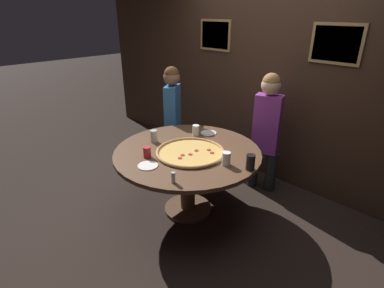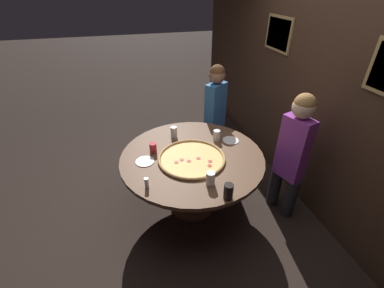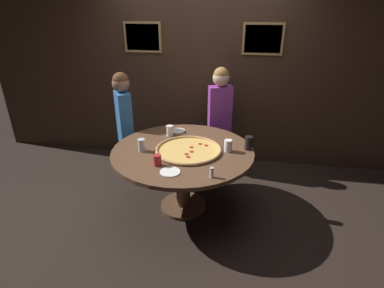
{
  "view_description": "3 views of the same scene",
  "coord_description": "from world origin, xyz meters",
  "px_view_note": "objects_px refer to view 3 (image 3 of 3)",
  "views": [
    {
      "loc": [
        1.99,
        -1.94,
        2.06
      ],
      "look_at": [
        0.1,
        -0.03,
        0.85
      ],
      "focal_mm": 28.0,
      "sensor_mm": 36.0,
      "label": 1
    },
    {
      "loc": [
        2.13,
        -0.6,
        2.3
      ],
      "look_at": [
        0.05,
        -0.02,
        0.91
      ],
      "focal_mm": 24.0,
      "sensor_mm": 36.0,
      "label": 2
    },
    {
      "loc": [
        0.57,
        -2.81,
        2.11
      ],
      "look_at": [
        0.09,
        0.04,
        0.79
      ],
      "focal_mm": 28.0,
      "sensor_mm": 36.0,
      "label": 3
    }
  ],
  "objects_px": {
    "white_plate_near_front": "(170,172)",
    "condiment_shaker": "(212,172)",
    "drink_cup_centre_back": "(170,131)",
    "diner_far_right": "(220,114)",
    "diner_side_right": "(125,121)",
    "drink_cup_near_right": "(157,160)",
    "drink_cup_front_edge": "(249,143)",
    "white_plate_beside_cup": "(178,131)",
    "giant_pizza": "(188,150)",
    "drink_cup_far_right": "(228,146)",
    "drink_cup_beside_pizza": "(142,145)",
    "dining_table": "(183,161)"
  },
  "relations": [
    {
      "from": "white_plate_near_front",
      "to": "condiment_shaker",
      "type": "distance_m",
      "value": 0.39
    },
    {
      "from": "drink_cup_centre_back",
      "to": "diner_far_right",
      "type": "height_order",
      "value": "diner_far_right"
    },
    {
      "from": "diner_side_right",
      "to": "drink_cup_near_right",
      "type": "bearing_deg",
      "value": -177.31
    },
    {
      "from": "drink_cup_front_edge",
      "to": "diner_far_right",
      "type": "distance_m",
      "value": 0.94
    },
    {
      "from": "white_plate_beside_cup",
      "to": "drink_cup_near_right",
      "type": "bearing_deg",
      "value": -90.35
    },
    {
      "from": "giant_pizza",
      "to": "drink_cup_centre_back",
      "type": "height_order",
      "value": "drink_cup_centre_back"
    },
    {
      "from": "drink_cup_far_right",
      "to": "diner_far_right",
      "type": "relative_size",
      "value": 0.09
    },
    {
      "from": "drink_cup_centre_back",
      "to": "drink_cup_beside_pizza",
      "type": "xyz_separation_m",
      "value": [
        -0.19,
        -0.46,
        0.01
      ]
    },
    {
      "from": "white_plate_near_front",
      "to": "diner_side_right",
      "type": "distance_m",
      "value": 1.36
    },
    {
      "from": "drink_cup_centre_back",
      "to": "drink_cup_near_right",
      "type": "relative_size",
      "value": 1.13
    },
    {
      "from": "dining_table",
      "to": "drink_cup_front_edge",
      "type": "xyz_separation_m",
      "value": [
        0.69,
        0.12,
        0.21
      ]
    },
    {
      "from": "drink_cup_front_edge",
      "to": "diner_far_right",
      "type": "bearing_deg",
      "value": 113.51
    },
    {
      "from": "drink_cup_front_edge",
      "to": "condiment_shaker",
      "type": "relative_size",
      "value": 1.5
    },
    {
      "from": "drink_cup_near_right",
      "to": "white_plate_beside_cup",
      "type": "xyz_separation_m",
      "value": [
        0.01,
        0.89,
        -0.05
      ]
    },
    {
      "from": "drink_cup_beside_pizza",
      "to": "drink_cup_near_right",
      "type": "distance_m",
      "value": 0.37
    },
    {
      "from": "drink_cup_front_edge",
      "to": "diner_far_right",
      "type": "relative_size",
      "value": 0.1
    },
    {
      "from": "drink_cup_front_edge",
      "to": "white_plate_beside_cup",
      "type": "xyz_separation_m",
      "value": [
        -0.85,
        0.38,
        -0.07
      ]
    },
    {
      "from": "condiment_shaker",
      "to": "diner_far_right",
      "type": "height_order",
      "value": "diner_far_right"
    },
    {
      "from": "drink_cup_front_edge",
      "to": "dining_table",
      "type": "bearing_deg",
      "value": -169.97
    },
    {
      "from": "drink_cup_front_edge",
      "to": "drink_cup_near_right",
      "type": "relative_size",
      "value": 1.33
    },
    {
      "from": "drink_cup_near_right",
      "to": "drink_cup_front_edge",
      "type": "bearing_deg",
      "value": 30.6
    },
    {
      "from": "diner_side_right",
      "to": "diner_far_right",
      "type": "bearing_deg",
      "value": -103.79
    },
    {
      "from": "drink_cup_centre_back",
      "to": "giant_pizza",
      "type": "bearing_deg",
      "value": -52.54
    },
    {
      "from": "condiment_shaker",
      "to": "drink_cup_far_right",
      "type": "bearing_deg",
      "value": 78.6
    },
    {
      "from": "giant_pizza",
      "to": "drink_cup_near_right",
      "type": "distance_m",
      "value": 0.43
    },
    {
      "from": "white_plate_beside_cup",
      "to": "diner_side_right",
      "type": "height_order",
      "value": "diner_side_right"
    },
    {
      "from": "drink_cup_far_right",
      "to": "drink_cup_beside_pizza",
      "type": "xyz_separation_m",
      "value": [
        -0.89,
        -0.14,
        0.0
      ]
    },
    {
      "from": "diner_side_right",
      "to": "drink_cup_front_edge",
      "type": "bearing_deg",
      "value": -139.52
    },
    {
      "from": "drink_cup_front_edge",
      "to": "condiment_shaker",
      "type": "bearing_deg",
      "value": -116.67
    },
    {
      "from": "dining_table",
      "to": "drink_cup_far_right",
      "type": "xyz_separation_m",
      "value": [
        0.48,
        0.04,
        0.2
      ]
    },
    {
      "from": "drink_cup_beside_pizza",
      "to": "diner_side_right",
      "type": "xyz_separation_m",
      "value": [
        -0.45,
        0.67,
        -0.0
      ]
    },
    {
      "from": "giant_pizza",
      "to": "drink_cup_beside_pizza",
      "type": "xyz_separation_m",
      "value": [
        -0.48,
        -0.08,
        0.05
      ]
    },
    {
      "from": "white_plate_beside_cup",
      "to": "diner_far_right",
      "type": "xyz_separation_m",
      "value": [
        0.47,
        0.48,
        0.07
      ]
    },
    {
      "from": "drink_cup_front_edge",
      "to": "drink_cup_centre_back",
      "type": "distance_m",
      "value": 0.94
    },
    {
      "from": "drink_cup_centre_back",
      "to": "diner_side_right",
      "type": "height_order",
      "value": "diner_side_right"
    },
    {
      "from": "drink_cup_front_edge",
      "to": "diner_side_right",
      "type": "bearing_deg",
      "value": 163.87
    },
    {
      "from": "drink_cup_near_right",
      "to": "condiment_shaker",
      "type": "bearing_deg",
      "value": -14.34
    },
    {
      "from": "giant_pizza",
      "to": "diner_side_right",
      "type": "bearing_deg",
      "value": 147.47
    },
    {
      "from": "drink_cup_far_right",
      "to": "drink_cup_beside_pizza",
      "type": "bearing_deg",
      "value": -170.99
    },
    {
      "from": "giant_pizza",
      "to": "white_plate_beside_cup",
      "type": "relative_size",
      "value": 3.76
    },
    {
      "from": "giant_pizza",
      "to": "drink_cup_near_right",
      "type": "bearing_deg",
      "value": -123.09
    },
    {
      "from": "white_plate_near_front",
      "to": "drink_cup_centre_back",
      "type": "bearing_deg",
      "value": 103.41
    },
    {
      "from": "dining_table",
      "to": "condiment_shaker",
      "type": "relative_size",
      "value": 15.55
    },
    {
      "from": "giant_pizza",
      "to": "drink_cup_near_right",
      "type": "height_order",
      "value": "drink_cup_near_right"
    },
    {
      "from": "dining_table",
      "to": "giant_pizza",
      "type": "height_order",
      "value": "giant_pizza"
    },
    {
      "from": "white_plate_beside_cup",
      "to": "condiment_shaker",
      "type": "xyz_separation_m",
      "value": [
        0.53,
        -1.03,
        0.05
      ]
    },
    {
      "from": "drink_cup_near_right",
      "to": "white_plate_near_front",
      "type": "distance_m",
      "value": 0.19
    },
    {
      "from": "giant_pizza",
      "to": "drink_cup_front_edge",
      "type": "bearing_deg",
      "value": 13.18
    },
    {
      "from": "drink_cup_front_edge",
      "to": "white_plate_near_front",
      "type": "height_order",
      "value": "drink_cup_front_edge"
    },
    {
      "from": "drink_cup_far_right",
      "to": "drink_cup_front_edge",
      "type": "bearing_deg",
      "value": 21.89
    }
  ]
}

